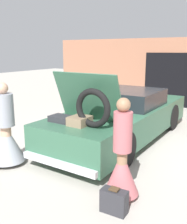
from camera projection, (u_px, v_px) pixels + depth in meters
The scene contains 6 objects.
ground_plane at pixel (122, 139), 6.96m from camera, with size 40.00×40.00×0.00m, color #ADA89E.
garage_wall_back at pixel (178, 73), 10.66m from camera, with size 12.00×0.14×2.80m.
car at pixel (123, 117), 6.82m from camera, with size 1.82×5.22×1.87m.
person_left at pixel (6, 136), 5.30m from camera, with size 0.71×0.71×1.69m.
person_right at pixel (122, 163), 4.08m from camera, with size 0.55×0.55×1.62m.
suitcase_beside_right_person at pixel (114, 201), 3.77m from camera, with size 0.39×0.21×0.38m.
Camera 1 is at (2.97, -5.96, 2.30)m, focal length 42.00 mm.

